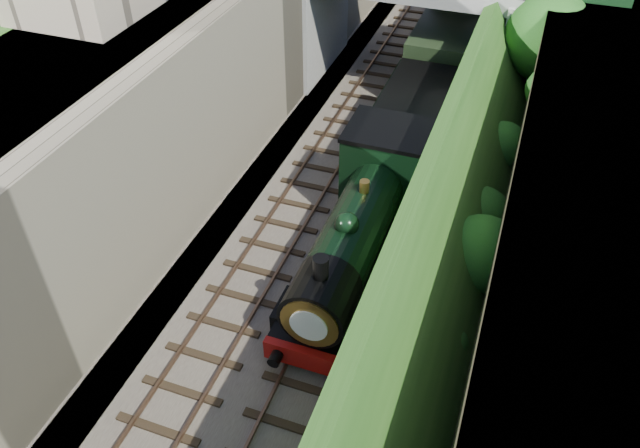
# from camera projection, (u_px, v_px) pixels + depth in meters

# --- Properties ---
(trackbed) EXTENTS (10.00, 90.00, 0.20)m
(trackbed) POSITION_uv_depth(u_px,v_px,m) (397.00, 122.00, 29.31)
(trackbed) COLOR #473F38
(trackbed) RESTS_ON ground
(retaining_wall) EXTENTS (1.00, 90.00, 7.00)m
(retaining_wall) POSITION_uv_depth(u_px,v_px,m) (286.00, 36.00, 28.55)
(retaining_wall) COLOR #756B56
(retaining_wall) RESTS_ON ground
(street_plateau_left) EXTENTS (6.00, 90.00, 7.00)m
(street_plateau_left) POSITION_uv_depth(u_px,v_px,m) (218.00, 26.00, 29.46)
(street_plateau_left) COLOR #262628
(street_plateau_left) RESTS_ON ground
(street_plateau_right) EXTENTS (8.00, 90.00, 6.25)m
(street_plateau_right) POSITION_uv_depth(u_px,v_px,m) (634.00, 98.00, 24.90)
(street_plateau_right) COLOR #262628
(street_plateau_right) RESTS_ON ground
(embankment_slope) EXTENTS (4.40, 90.66, 6.36)m
(embankment_slope) POSITION_uv_depth(u_px,v_px,m) (516.00, 94.00, 25.83)
(embankment_slope) COLOR #1E4714
(embankment_slope) RESTS_ON ground
(track_left) EXTENTS (2.50, 90.00, 0.20)m
(track_left) POSITION_uv_depth(u_px,v_px,m) (356.00, 112.00, 29.74)
(track_left) COLOR black
(track_left) RESTS_ON trackbed
(track_right) EXTENTS (2.50, 90.00, 0.20)m
(track_right) POSITION_uv_depth(u_px,v_px,m) (422.00, 124.00, 28.91)
(track_right) COLOR black
(track_right) RESTS_ON trackbed
(road_bridge) EXTENTS (16.00, 6.40, 7.25)m
(road_bridge) POSITION_uv_depth(u_px,v_px,m) (444.00, 11.00, 29.39)
(road_bridge) COLOR gray
(road_bridge) RESTS_ON ground
(tree) EXTENTS (3.60, 3.80, 6.60)m
(tree) POSITION_uv_depth(u_px,v_px,m) (551.00, 40.00, 25.48)
(tree) COLOR black
(tree) RESTS_ON ground
(locomotive) EXTENTS (3.10, 10.22, 3.83)m
(locomotive) POSITION_uv_depth(u_px,v_px,m) (361.00, 228.00, 20.64)
(locomotive) COLOR black
(locomotive) RESTS_ON trackbed
(tender) EXTENTS (2.70, 6.00, 3.05)m
(tender) POSITION_uv_depth(u_px,v_px,m) (412.00, 126.00, 26.12)
(tender) COLOR black
(tender) RESTS_ON trackbed
(coach_front) EXTENTS (2.90, 18.00, 3.70)m
(coach_front) POSITION_uv_depth(u_px,v_px,m) (465.00, 9.00, 34.92)
(coach_front) COLOR black
(coach_front) RESTS_ON trackbed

